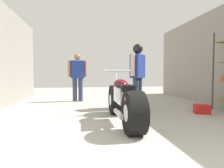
{
  "coord_description": "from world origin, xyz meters",
  "views": [
    {
      "loc": [
        -0.87,
        -0.59,
        0.9
      ],
      "look_at": [
        -0.14,
        4.04,
        0.67
      ],
      "focal_mm": 29.91,
      "sensor_mm": 36.0,
      "label": 1
    }
  ],
  "objects_px": {
    "mechanic_in_blue": "(78,74)",
    "mechanic_with_helmet": "(138,70)",
    "motorcycle_maroon_cruiser": "(124,101)",
    "red_toolbox": "(202,109)"
  },
  "relations": [
    {
      "from": "motorcycle_maroon_cruiser",
      "to": "red_toolbox",
      "type": "relative_size",
      "value": 6.63
    },
    {
      "from": "motorcycle_maroon_cruiser",
      "to": "mechanic_with_helmet",
      "type": "bearing_deg",
      "value": 64.06
    },
    {
      "from": "mechanic_with_helmet",
      "to": "red_toolbox",
      "type": "relative_size",
      "value": 5.29
    },
    {
      "from": "mechanic_in_blue",
      "to": "mechanic_with_helmet",
      "type": "bearing_deg",
      "value": -43.79
    },
    {
      "from": "mechanic_in_blue",
      "to": "red_toolbox",
      "type": "xyz_separation_m",
      "value": [
        2.9,
        -2.5,
        -0.81
      ]
    },
    {
      "from": "mechanic_with_helmet",
      "to": "motorcycle_maroon_cruiser",
      "type": "bearing_deg",
      "value": -115.94
    },
    {
      "from": "mechanic_with_helmet",
      "to": "red_toolbox",
      "type": "bearing_deg",
      "value": -36.32
    },
    {
      "from": "mechanic_in_blue",
      "to": "motorcycle_maroon_cruiser",
      "type": "bearing_deg",
      "value": -73.06
    },
    {
      "from": "mechanic_in_blue",
      "to": "mechanic_with_helmet",
      "type": "distance_m",
      "value": 2.27
    },
    {
      "from": "motorcycle_maroon_cruiser",
      "to": "mechanic_with_helmet",
      "type": "height_order",
      "value": "mechanic_with_helmet"
    }
  ]
}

